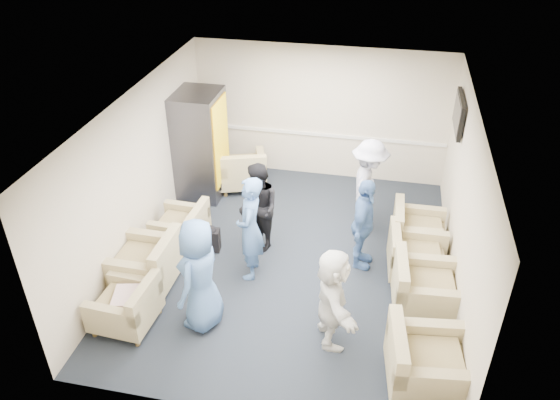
% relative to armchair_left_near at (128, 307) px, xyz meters
% --- Properties ---
extents(floor, '(6.00, 6.00, 0.00)m').
position_rel_armchair_left_near_xyz_m(floor, '(1.95, 1.89, -0.32)').
color(floor, black).
rests_on(floor, ground).
extents(ceiling, '(6.00, 6.00, 0.00)m').
position_rel_armchair_left_near_xyz_m(ceiling, '(1.95, 1.89, 2.38)').
color(ceiling, silver).
rests_on(ceiling, back_wall).
extents(back_wall, '(5.00, 0.02, 2.70)m').
position_rel_armchair_left_near_xyz_m(back_wall, '(1.95, 4.89, 1.03)').
color(back_wall, beige).
rests_on(back_wall, floor).
extents(front_wall, '(5.00, 0.02, 2.70)m').
position_rel_armchair_left_near_xyz_m(front_wall, '(1.95, -1.11, 1.03)').
color(front_wall, beige).
rests_on(front_wall, floor).
extents(left_wall, '(0.02, 6.00, 2.70)m').
position_rel_armchair_left_near_xyz_m(left_wall, '(-0.55, 1.89, 1.03)').
color(left_wall, beige).
rests_on(left_wall, floor).
extents(right_wall, '(0.02, 6.00, 2.70)m').
position_rel_armchair_left_near_xyz_m(right_wall, '(4.45, 1.89, 1.03)').
color(right_wall, beige).
rests_on(right_wall, floor).
extents(chair_rail, '(4.98, 0.04, 0.06)m').
position_rel_armchair_left_near_xyz_m(chair_rail, '(1.95, 4.87, 0.58)').
color(chair_rail, silver).
rests_on(chair_rail, back_wall).
extents(tv, '(0.10, 1.00, 0.58)m').
position_rel_armchair_left_near_xyz_m(tv, '(4.39, 3.69, 1.72)').
color(tv, black).
rests_on(tv, right_wall).
extents(armchair_left_near, '(0.86, 0.86, 0.65)m').
position_rel_armchair_left_near_xyz_m(armchair_left_near, '(0.00, 0.00, 0.00)').
color(armchair_left_near, tan).
rests_on(armchair_left_near, floor).
extents(armchair_left_mid, '(0.96, 0.96, 0.75)m').
position_rel_armchair_left_near_xyz_m(armchair_left_mid, '(-0.07, 0.86, 0.05)').
color(armchair_left_mid, tan).
rests_on(armchair_left_mid, floor).
extents(armchair_left_far, '(0.84, 0.84, 0.64)m').
position_rel_armchair_left_near_xyz_m(armchair_left_far, '(0.07, 1.98, -0.00)').
color(armchair_left_far, tan).
rests_on(armchair_left_far, floor).
extents(armchair_right_near, '(1.06, 1.06, 0.76)m').
position_rel_armchair_left_near_xyz_m(armchair_right_near, '(3.97, -0.26, 0.06)').
color(armchair_right_near, tan).
rests_on(armchair_right_near, floor).
extents(armchair_right_midnear, '(0.98, 0.98, 0.73)m').
position_rel_armchair_left_near_xyz_m(armchair_right_midnear, '(3.98, 1.15, 0.04)').
color(armchair_right_midnear, tan).
rests_on(armchair_right_midnear, floor).
extents(armchair_right_midfar, '(0.91, 0.91, 0.68)m').
position_rel_armchair_left_near_xyz_m(armchair_right_midfar, '(3.85, 1.95, 0.01)').
color(armchair_right_midfar, tan).
rests_on(armchair_right_midfar, floor).
extents(armchair_right_far, '(0.87, 0.87, 0.69)m').
position_rel_armchair_left_near_xyz_m(armchair_right_far, '(3.90, 2.61, 0.02)').
color(armchair_right_far, tan).
rests_on(armchair_right_far, floor).
extents(armchair_corner, '(1.13, 1.13, 0.72)m').
position_rel_armchair_left_near_xyz_m(armchair_corner, '(0.56, 4.02, 0.03)').
color(armchair_corner, tan).
rests_on(armchair_corner, floor).
extents(vending_machine, '(0.84, 0.98, 2.06)m').
position_rel_armchair_left_near_xyz_m(vending_machine, '(-0.14, 3.68, 0.71)').
color(vending_machine, '#494950').
rests_on(vending_machine, floor).
extents(backpack, '(0.30, 0.23, 0.48)m').
position_rel_armchair_left_near_xyz_m(backpack, '(0.59, 1.90, -0.08)').
color(backpack, black).
rests_on(backpack, floor).
extents(pillow, '(0.43, 0.51, 0.13)m').
position_rel_armchair_left_near_xyz_m(pillow, '(-0.01, 0.00, 0.17)').
color(pillow, beige).
rests_on(pillow, armchair_left_near).
extents(person_front_left, '(0.69, 0.92, 1.70)m').
position_rel_armchair_left_near_xyz_m(person_front_left, '(0.99, 0.27, 0.53)').
color(person_front_left, '#456CA7').
rests_on(person_front_left, floor).
extents(person_mid_left, '(0.48, 0.67, 1.72)m').
position_rel_armchair_left_near_xyz_m(person_mid_left, '(1.39, 1.45, 0.54)').
color(person_mid_left, '#456CA7').
rests_on(person_mid_left, floor).
extents(person_back_left, '(0.92, 0.95, 1.54)m').
position_rel_armchair_left_near_xyz_m(person_back_left, '(1.34, 2.17, 0.45)').
color(person_back_left, black).
rests_on(person_back_left, floor).
extents(person_back_right, '(0.65, 1.11, 1.70)m').
position_rel_armchair_left_near_xyz_m(person_back_right, '(3.05, 3.08, 0.53)').
color(person_back_right, white).
rests_on(person_back_right, floor).
extents(person_mid_right, '(0.49, 0.95, 1.56)m').
position_rel_armchair_left_near_xyz_m(person_mid_right, '(3.05, 2.02, 0.46)').
color(person_mid_right, '#456CA7').
rests_on(person_mid_right, floor).
extents(person_front_right, '(0.80, 1.43, 1.47)m').
position_rel_armchair_left_near_xyz_m(person_front_right, '(2.78, 0.31, 0.41)').
color(person_front_right, white).
rests_on(person_front_right, floor).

